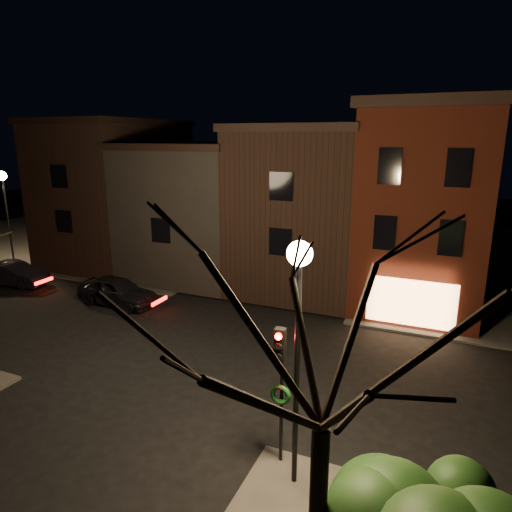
{
  "coord_description": "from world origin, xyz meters",
  "views": [
    {
      "loc": [
        9.3,
        -15.69,
        8.91
      ],
      "look_at": [
        0.69,
        4.21,
        3.2
      ],
      "focal_mm": 32.0,
      "sensor_mm": 36.0,
      "label": 1
    }
  ],
  "objects_px": {
    "street_lamp_near": "(298,300)",
    "parked_car_a": "(117,291)",
    "street_lamp_far": "(4,192)",
    "parked_car_b": "(13,274)",
    "bare_tree_right": "(326,303)",
    "traffic_signal": "(281,375)"
  },
  "relations": [
    {
      "from": "street_lamp_near",
      "to": "parked_car_a",
      "type": "distance_m",
      "value": 16.4
    },
    {
      "from": "street_lamp_near",
      "to": "parked_car_a",
      "type": "relative_size",
      "value": 1.41
    },
    {
      "from": "street_lamp_far",
      "to": "street_lamp_near",
      "type": "bearing_deg",
      "value": -25.83
    },
    {
      "from": "street_lamp_near",
      "to": "parked_car_b",
      "type": "bearing_deg",
      "value": 157.2
    },
    {
      "from": "parked_car_a",
      "to": "parked_car_b",
      "type": "height_order",
      "value": "parked_car_a"
    },
    {
      "from": "street_lamp_far",
      "to": "bare_tree_right",
      "type": "height_order",
      "value": "bare_tree_right"
    },
    {
      "from": "traffic_signal",
      "to": "parked_car_a",
      "type": "height_order",
      "value": "traffic_signal"
    },
    {
      "from": "traffic_signal",
      "to": "parked_car_b",
      "type": "distance_m",
      "value": 22.38
    },
    {
      "from": "traffic_signal",
      "to": "bare_tree_right",
      "type": "xyz_separation_m",
      "value": [
        1.9,
        -2.99,
        3.34
      ]
    },
    {
      "from": "traffic_signal",
      "to": "parked_car_b",
      "type": "bearing_deg",
      "value": 157.77
    },
    {
      "from": "bare_tree_right",
      "to": "parked_car_a",
      "type": "height_order",
      "value": "bare_tree_right"
    },
    {
      "from": "street_lamp_far",
      "to": "traffic_signal",
      "type": "height_order",
      "value": "street_lamp_far"
    },
    {
      "from": "street_lamp_far",
      "to": "bare_tree_right",
      "type": "bearing_deg",
      "value": -29.02
    },
    {
      "from": "street_lamp_near",
      "to": "street_lamp_far",
      "type": "distance_m",
      "value": 28.0
    },
    {
      "from": "traffic_signal",
      "to": "street_lamp_near",
      "type": "bearing_deg",
      "value": -39.37
    },
    {
      "from": "street_lamp_near",
      "to": "bare_tree_right",
      "type": "xyz_separation_m",
      "value": [
        1.3,
        -2.5,
        0.97
      ]
    },
    {
      "from": "bare_tree_right",
      "to": "street_lamp_near",
      "type": "bearing_deg",
      "value": 117.47
    },
    {
      "from": "parked_car_b",
      "to": "street_lamp_far",
      "type": "bearing_deg",
      "value": 43.42
    },
    {
      "from": "traffic_signal",
      "to": "parked_car_b",
      "type": "height_order",
      "value": "traffic_signal"
    },
    {
      "from": "bare_tree_right",
      "to": "parked_car_a",
      "type": "bearing_deg",
      "value": 141.89
    },
    {
      "from": "parked_car_b",
      "to": "parked_car_a",
      "type": "bearing_deg",
      "value": -97.9
    },
    {
      "from": "street_lamp_far",
      "to": "parked_car_a",
      "type": "xyz_separation_m",
      "value": [
        12.08,
        -3.39,
        -4.4
      ]
    }
  ]
}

